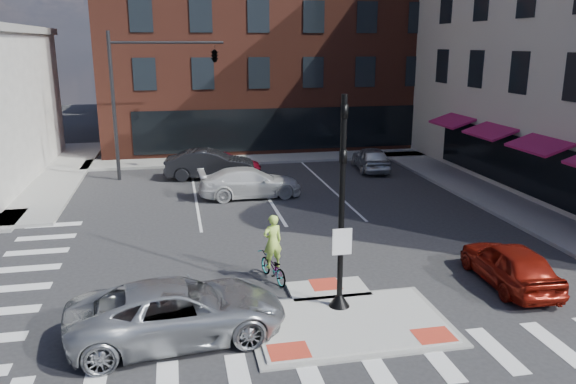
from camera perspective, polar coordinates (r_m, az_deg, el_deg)
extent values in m
plane|color=#28282B|center=(16.11, 5.62, -12.42)|extent=(120.00, 120.00, 0.00)
cube|color=gray|center=(15.67, 6.17, -13.14)|extent=(5.40, 3.60, 0.06)
cube|color=#A8A8A3|center=(15.66, 6.18, -13.04)|extent=(5.00, 3.20, 0.12)
cube|color=#A8A8A3|center=(17.46, 4.07, -9.91)|extent=(2.40, 1.40, 0.12)
cube|color=red|center=(14.19, 0.08, -15.84)|extent=(1.00, 0.80, 0.01)
cube|color=red|center=(15.31, 14.59, -13.90)|extent=(1.00, 0.80, 0.01)
cube|color=red|center=(17.69, 3.82, -9.33)|extent=(0.90, 0.90, 0.01)
cube|color=gray|center=(35.06, -22.18, 1.77)|extent=(3.00, 20.00, 0.15)
cube|color=gray|center=(29.01, 20.43, -0.63)|extent=(3.00, 24.00, 0.15)
cube|color=gray|center=(37.12, 0.14, 3.56)|extent=(26.00, 3.00, 0.15)
cube|color=#57261B|center=(46.23, -2.45, 15.04)|extent=(24.00, 18.00, 15.00)
cube|color=black|center=(37.79, -0.17, 6.42)|extent=(20.00, 0.12, 2.80)
cube|color=black|center=(29.30, 22.71, 2.57)|extent=(0.12, 16.00, 2.60)
cube|color=#AE1757|center=(28.68, 21.82, 5.16)|extent=(1.46, 3.00, 0.58)
cube|color=#AE1757|center=(33.80, 16.31, 6.96)|extent=(1.46, 3.00, 0.58)
cube|color=slate|center=(65.69, -11.48, 12.54)|extent=(10.00, 12.00, 10.00)
cube|color=brown|center=(68.96, -0.36, 13.76)|extent=(12.00, 12.00, 12.00)
cone|color=black|center=(16.30, 5.24, -10.72)|extent=(0.60, 0.60, 0.45)
cylinder|color=black|center=(15.28, 5.49, -1.02)|extent=(0.16, 0.16, 5.80)
cube|color=white|center=(15.51, 5.52, -5.05)|extent=(0.55, 0.04, 0.75)
imported|color=black|center=(14.85, 5.69, 6.80)|extent=(0.18, 0.22, 1.10)
imported|color=black|center=(15.06, 5.57, 2.27)|extent=(0.18, 0.22, 1.10)
cylinder|color=black|center=(31.98, -17.28, 8.18)|extent=(0.20, 0.20, 8.00)
cylinder|color=black|center=(31.64, -12.18, 14.63)|extent=(6.00, 0.14, 0.14)
imported|color=black|center=(31.74, -7.48, 13.74)|extent=(0.48, 2.24, 0.90)
imported|color=#A7AAAE|center=(14.88, -11.11, -11.78)|extent=(5.76, 3.14, 1.53)
imported|color=maroon|center=(18.97, 21.62, -6.81)|extent=(1.85, 4.18, 1.40)
imported|color=silver|center=(27.68, -3.89, 0.97)|extent=(5.08, 2.19, 1.46)
imported|color=#222226|center=(31.74, -7.93, 2.83)|extent=(5.13, 2.34, 1.63)
imported|color=silver|center=(33.83, 8.43, 3.39)|extent=(2.18, 4.38, 1.43)
imported|color=maroon|center=(32.66, -6.59, 2.89)|extent=(4.58, 2.38, 1.27)
imported|color=#3F3F44|center=(18.07, -1.56, -7.62)|extent=(1.05, 1.83, 0.91)
imported|color=#BDED53|center=(17.75, -1.58, -5.04)|extent=(0.73, 0.57, 1.75)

